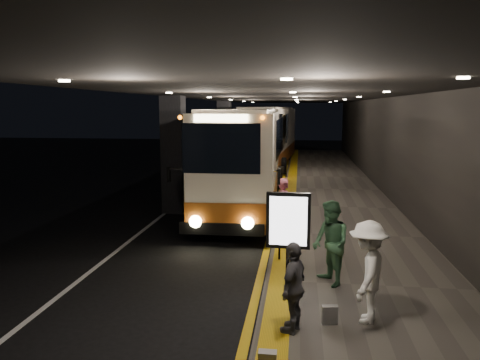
# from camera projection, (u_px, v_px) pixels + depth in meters

# --- Properties ---
(ground) EXTENTS (90.00, 90.00, 0.00)m
(ground) POSITION_uv_depth(u_px,v_px,m) (189.00, 243.00, 13.87)
(ground) COLOR black
(lane_line_white) EXTENTS (0.12, 50.00, 0.01)m
(lane_line_white) POSITION_uv_depth(u_px,v_px,m) (174.00, 206.00, 19.00)
(lane_line_white) COLOR silver
(lane_line_white) RESTS_ON ground
(kerb_stripe_yellow) EXTENTS (0.18, 50.00, 0.01)m
(kerb_stripe_yellow) POSITION_uv_depth(u_px,v_px,m) (276.00, 209.00, 18.48)
(kerb_stripe_yellow) COLOR gold
(kerb_stripe_yellow) RESTS_ON ground
(sidewalk) EXTENTS (4.50, 50.00, 0.15)m
(sidewalk) POSITION_uv_depth(u_px,v_px,m) (338.00, 209.00, 18.17)
(sidewalk) COLOR #514C44
(sidewalk) RESTS_ON ground
(tactile_strip) EXTENTS (0.50, 50.00, 0.01)m
(tactile_strip) POSITION_uv_depth(u_px,v_px,m) (289.00, 205.00, 18.39)
(tactile_strip) COLOR gold
(tactile_strip) RESTS_ON sidewalk
(terminal_wall) EXTENTS (0.10, 50.00, 6.00)m
(terminal_wall) POSITION_uv_depth(u_px,v_px,m) (402.00, 134.00, 17.44)
(terminal_wall) COLOR black
(terminal_wall) RESTS_ON ground
(support_columns) EXTENTS (0.80, 24.80, 4.40)m
(support_columns) POSITION_uv_depth(u_px,v_px,m) (174.00, 155.00, 17.64)
(support_columns) COLOR black
(support_columns) RESTS_ON ground
(canopy) EXTENTS (9.00, 50.00, 0.40)m
(canopy) POSITION_uv_depth(u_px,v_px,m) (282.00, 91.00, 17.76)
(canopy) COLOR black
(canopy) RESTS_ON support_columns
(coach_main) EXTENTS (2.88, 12.24, 3.79)m
(coach_main) POSITION_uv_depth(u_px,v_px,m) (246.00, 161.00, 18.95)
(coach_main) COLOR beige
(coach_main) RESTS_ON ground
(coach_second) EXTENTS (3.36, 12.50, 3.88)m
(coach_second) POSITION_uv_depth(u_px,v_px,m) (269.00, 139.00, 31.73)
(coach_second) COLOR beige
(coach_second) RESTS_ON ground
(coach_third) EXTENTS (2.68, 11.49, 3.59)m
(coach_third) POSITION_uv_depth(u_px,v_px,m) (275.00, 132.00, 43.05)
(coach_third) COLOR beige
(coach_third) RESTS_ON ground
(passenger_boarding) EXTENTS (0.50, 0.70, 1.77)m
(passenger_boarding) POSITION_uv_depth(u_px,v_px,m) (284.00, 208.00, 13.76)
(passenger_boarding) COLOR #B95669
(passenger_boarding) RESTS_ON sidewalk
(passenger_waiting_green) EXTENTS (0.88, 1.05, 1.85)m
(passenger_waiting_green) POSITION_uv_depth(u_px,v_px,m) (331.00, 243.00, 10.05)
(passenger_waiting_green) COLOR #3A6945
(passenger_waiting_green) RESTS_ON sidewalk
(passenger_waiting_white) EXTENTS (0.87, 1.30, 1.85)m
(passenger_waiting_white) POSITION_uv_depth(u_px,v_px,m) (368.00, 272.00, 8.31)
(passenger_waiting_white) COLOR white
(passenger_waiting_white) RESTS_ON sidewalk
(passenger_waiting_grey) EXTENTS (0.75, 1.03, 1.58)m
(passenger_waiting_grey) POSITION_uv_depth(u_px,v_px,m) (294.00, 287.00, 7.95)
(passenger_waiting_grey) COLOR #4B4A4F
(passenger_waiting_grey) RESTS_ON sidewalk
(bag_polka) EXTENTS (0.29, 0.16, 0.34)m
(bag_polka) POSITION_uv_depth(u_px,v_px,m) (330.00, 315.00, 8.30)
(bag_polka) COLOR black
(bag_polka) RESTS_ON sidewalk
(info_sign) EXTENTS (0.96, 0.16, 2.02)m
(info_sign) POSITION_uv_depth(u_px,v_px,m) (288.00, 222.00, 10.09)
(info_sign) COLOR black
(info_sign) RESTS_ON sidewalk
(stanchion_post) EXTENTS (0.05, 0.05, 1.07)m
(stanchion_post) POSITION_uv_depth(u_px,v_px,m) (280.00, 239.00, 11.76)
(stanchion_post) COLOR black
(stanchion_post) RESTS_ON sidewalk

